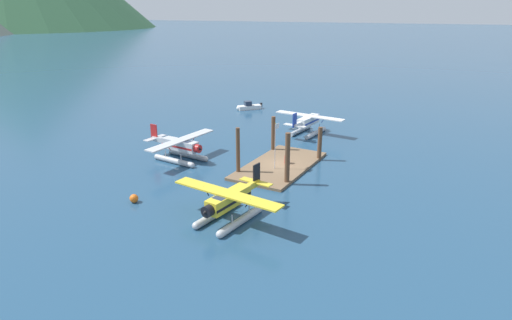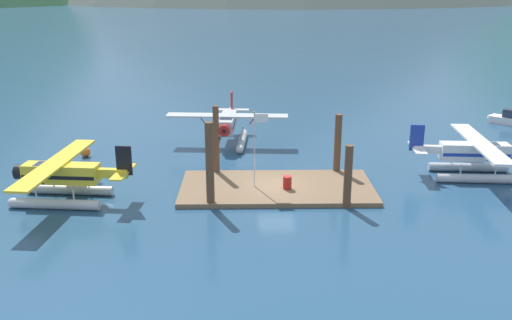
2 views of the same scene
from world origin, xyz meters
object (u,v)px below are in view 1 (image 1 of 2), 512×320
object	(u,v)px
mooring_buoy	(134,198)
boat_white_open_east	(249,107)
seaplane_yellow_port_aft	(229,203)
seaplane_silver_bow_left	(180,148)
flagpole	(276,140)
seaplane_white_stbd_fwd	(308,123)
fuel_drum	(287,160)

from	to	relation	value
mooring_buoy	boat_white_open_east	xyz separation A→B (m)	(39.35, 10.13, 0.09)
mooring_buoy	seaplane_yellow_port_aft	world-z (taller)	seaplane_yellow_port_aft
boat_white_open_east	seaplane_silver_bow_left	bearing A→B (deg)	-166.66
flagpole	seaplane_white_stbd_fwd	world-z (taller)	flagpole
seaplane_white_stbd_fwd	seaplane_silver_bow_left	xyz separation A→B (m)	(-18.05, 8.88, 0.00)
seaplane_white_stbd_fwd	boat_white_open_east	xyz separation A→B (m)	(9.88, 15.50, -1.09)
seaplane_yellow_port_aft	seaplane_white_stbd_fwd	distance (m)	28.57
mooring_buoy	seaplane_yellow_port_aft	bearing A→B (deg)	-82.77
fuel_drum	seaplane_white_stbd_fwd	xyz separation A→B (m)	(13.68, 2.97, 0.84)
seaplane_yellow_port_aft	fuel_drum	bearing A→B (deg)	5.08
seaplane_yellow_port_aft	seaplane_white_stbd_fwd	bearing A→B (deg)	8.59
flagpole	seaplane_white_stbd_fwd	xyz separation A→B (m)	(15.73, 2.49, -2.01)
flagpole	boat_white_open_east	world-z (taller)	flagpole
fuel_drum	seaplane_yellow_port_aft	xyz separation A→B (m)	(-14.57, -1.29, 0.84)
seaplane_white_stbd_fwd	seaplane_silver_bow_left	bearing A→B (deg)	153.80
seaplane_white_stbd_fwd	boat_white_open_east	bearing A→B (deg)	57.49
boat_white_open_east	seaplane_white_stbd_fwd	bearing A→B (deg)	-122.51
seaplane_silver_bow_left	flagpole	bearing A→B (deg)	-78.47
fuel_drum	seaplane_yellow_port_aft	bearing A→B (deg)	-174.92
flagpole	seaplane_yellow_port_aft	distance (m)	12.80
flagpole	fuel_drum	world-z (taller)	flagpole
mooring_buoy	boat_white_open_east	world-z (taller)	boat_white_open_east
seaplane_yellow_port_aft	seaplane_silver_bow_left	distance (m)	16.64
mooring_buoy	boat_white_open_east	bearing A→B (deg)	14.44
mooring_buoy	seaplane_white_stbd_fwd	distance (m)	29.98
flagpole	mooring_buoy	xyz separation A→B (m)	(-13.74, 7.86, -3.19)
flagpole	seaplane_white_stbd_fwd	distance (m)	16.05
seaplane_yellow_port_aft	seaplane_white_stbd_fwd	world-z (taller)	same
seaplane_white_stbd_fwd	seaplane_yellow_port_aft	bearing A→B (deg)	-171.41
seaplane_white_stbd_fwd	seaplane_silver_bow_left	size ratio (longest dim) A/B	1.00
seaplane_white_stbd_fwd	flagpole	bearing A→B (deg)	-171.01
flagpole	seaplane_silver_bow_left	size ratio (longest dim) A/B	0.50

